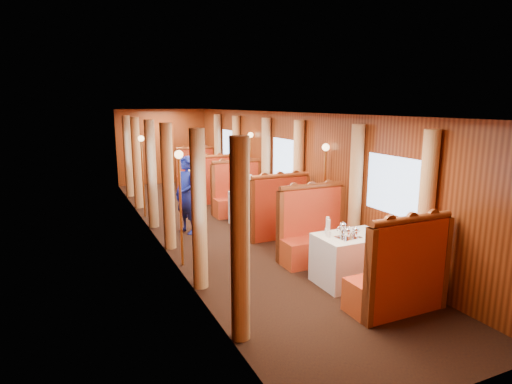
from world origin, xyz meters
TOP-DOWN VIEW (x-y plane):
  - floor at (0.00, 0.00)m, footprint 3.00×12.00m
  - ceiling at (0.00, 0.00)m, footprint 3.00×12.00m
  - wall_far at (0.00, 6.00)m, footprint 3.00×0.01m
  - wall_near at (0.00, -6.00)m, footprint 3.00×0.01m
  - wall_left at (-1.50, 0.00)m, footprint 0.01×12.00m
  - wall_right at (1.50, 0.00)m, footprint 0.01×12.00m
  - doorway_far at (0.00, 5.97)m, footprint 0.80×0.04m
  - table_near at (0.75, -3.50)m, footprint 1.05×0.72m
  - banquette_near_fwd at (0.75, -4.51)m, footprint 1.30×0.55m
  - banquette_near_aft at (0.75, -2.49)m, footprint 1.30×0.55m
  - table_mid at (0.75, 0.00)m, footprint 1.05×0.72m
  - banquette_mid_fwd at (0.75, -1.01)m, footprint 1.30×0.55m
  - banquette_mid_aft at (0.75, 1.01)m, footprint 1.30×0.55m
  - table_far at (0.75, 3.50)m, footprint 1.05×0.72m
  - banquette_far_fwd at (0.75, 2.49)m, footprint 1.30×0.55m
  - banquette_far_aft at (0.75, 4.51)m, footprint 1.30×0.55m
  - tea_tray at (0.61, -3.59)m, footprint 0.37×0.30m
  - teapot_left at (0.59, -3.60)m, footprint 0.16×0.13m
  - teapot_right at (0.71, -3.63)m, footprint 0.17×0.14m
  - teapot_back at (0.64, -3.41)m, footprint 0.20×0.17m
  - fruit_plate at (1.02, -3.63)m, footprint 0.21×0.21m
  - cup_inboard at (0.38, -3.42)m, footprint 0.08×0.08m
  - cup_outboard at (0.45, -3.29)m, footprint 0.08×0.08m
  - rose_vase_mid at (0.76, -0.01)m, footprint 0.06×0.06m
  - rose_vase_far at (0.79, 3.53)m, footprint 0.06×0.06m
  - window_left_near at (-1.49, -3.50)m, footprint 0.01×1.20m
  - curtain_left_near_a at (-1.38, -4.28)m, footprint 0.22×0.22m
  - curtain_left_near_b at (-1.38, -2.72)m, footprint 0.22×0.22m
  - window_right_near at (1.49, -3.50)m, footprint 0.01×1.20m
  - curtain_right_near_a at (1.38, -4.28)m, footprint 0.22×0.22m
  - curtain_right_near_b at (1.38, -2.72)m, footprint 0.22×0.22m
  - window_left_mid at (-1.49, 0.00)m, footprint 0.01×1.20m
  - curtain_left_mid_a at (-1.38, -0.78)m, footprint 0.22×0.22m
  - curtain_left_mid_b at (-1.38, 0.78)m, footprint 0.22×0.22m
  - window_right_mid at (1.49, 0.00)m, footprint 0.01×1.20m
  - curtain_right_mid_a at (1.38, -0.78)m, footprint 0.22×0.22m
  - curtain_right_mid_b at (1.38, 0.78)m, footprint 0.22×0.22m
  - window_left_far at (-1.49, 3.50)m, footprint 0.01×1.20m
  - curtain_left_far_a at (-1.38, 2.72)m, footprint 0.22×0.22m
  - curtain_left_far_b at (-1.38, 4.28)m, footprint 0.22×0.22m
  - window_right_far at (1.49, 3.50)m, footprint 0.01×1.20m
  - curtain_right_far_a at (1.38, 2.72)m, footprint 0.22×0.22m
  - curtain_right_far_b at (1.38, 4.28)m, footprint 0.22×0.22m
  - sconce_left_fore at (-1.40, -1.75)m, footprint 0.14×0.14m
  - sconce_right_fore at (1.40, -1.75)m, footprint 0.14×0.14m
  - sconce_left_aft at (-1.40, 1.75)m, footprint 0.14×0.14m
  - sconce_right_aft at (1.40, 1.75)m, footprint 0.14×0.14m
  - steward at (-0.82, 0.03)m, footprint 0.60×0.70m
  - passenger at (0.75, 0.73)m, footprint 0.40×0.44m

SIDE VIEW (x-z plane):
  - floor at x=0.00m, z-range -0.01..0.01m
  - table_near at x=0.75m, z-range 0.00..0.75m
  - table_mid at x=0.75m, z-range 0.00..0.75m
  - table_far at x=0.75m, z-range 0.00..0.75m
  - banquette_near_fwd at x=0.75m, z-range -0.25..1.09m
  - banquette_near_aft at x=0.75m, z-range -0.25..1.09m
  - banquette_mid_fwd at x=0.75m, z-range -0.25..1.09m
  - banquette_mid_aft at x=0.75m, z-range -0.25..1.09m
  - banquette_far_fwd at x=0.75m, z-range -0.25..1.09m
  - banquette_far_aft at x=0.75m, z-range -0.25..1.09m
  - passenger at x=0.75m, z-range 0.36..1.12m
  - tea_tray at x=0.61m, z-range 0.75..0.76m
  - fruit_plate at x=1.02m, z-range 0.74..0.80m
  - teapot_left at x=0.59m, z-range 0.75..0.87m
  - teapot_right at x=0.71m, z-range 0.75..0.88m
  - steward at x=-0.82m, z-range 0.00..1.63m
  - teapot_back at x=0.64m, z-range 0.75..0.90m
  - cup_inboard at x=0.38m, z-range 0.72..0.99m
  - cup_outboard at x=0.45m, z-range 0.72..0.99m
  - rose_vase_mid at x=0.76m, z-range 0.75..1.11m
  - rose_vase_far at x=0.79m, z-range 0.75..1.11m
  - doorway_far at x=0.00m, z-range 0.00..2.00m
  - curtain_left_near_a at x=-1.38m, z-range 0.00..2.35m
  - curtain_left_near_b at x=-1.38m, z-range 0.00..2.35m
  - curtain_right_near_a at x=1.38m, z-range 0.00..2.35m
  - curtain_right_near_b at x=1.38m, z-range 0.00..2.35m
  - curtain_left_mid_a at x=-1.38m, z-range 0.00..2.35m
  - curtain_left_mid_b at x=-1.38m, z-range 0.00..2.35m
  - curtain_right_mid_a at x=1.38m, z-range 0.00..2.35m
  - curtain_right_mid_b at x=1.38m, z-range 0.00..2.35m
  - curtain_left_far_a at x=-1.38m, z-range 0.00..2.35m
  - curtain_left_far_b at x=-1.38m, z-range 0.00..2.35m
  - curtain_right_far_a at x=1.38m, z-range 0.00..2.35m
  - curtain_right_far_b at x=1.38m, z-range 0.00..2.35m
  - wall_far at x=0.00m, z-range 0.00..2.50m
  - wall_near at x=0.00m, z-range 0.00..2.50m
  - wall_left at x=-1.50m, z-range 0.00..2.50m
  - wall_right at x=1.50m, z-range 0.00..2.50m
  - sconce_left_fore at x=-1.40m, z-range 0.41..2.36m
  - sconce_right_fore at x=1.40m, z-range 0.41..2.36m
  - sconce_left_aft at x=-1.40m, z-range 0.41..2.36m
  - sconce_right_aft at x=1.40m, z-range 0.41..2.36m
  - window_left_near at x=-1.49m, z-range 1.00..1.90m
  - window_right_near at x=1.49m, z-range 1.00..1.90m
  - window_left_mid at x=-1.49m, z-range 1.00..1.90m
  - window_right_mid at x=1.49m, z-range 1.00..1.90m
  - window_left_far at x=-1.49m, z-range 1.00..1.90m
  - window_right_far at x=1.49m, z-range 1.00..1.90m
  - ceiling at x=0.00m, z-range 2.49..2.51m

